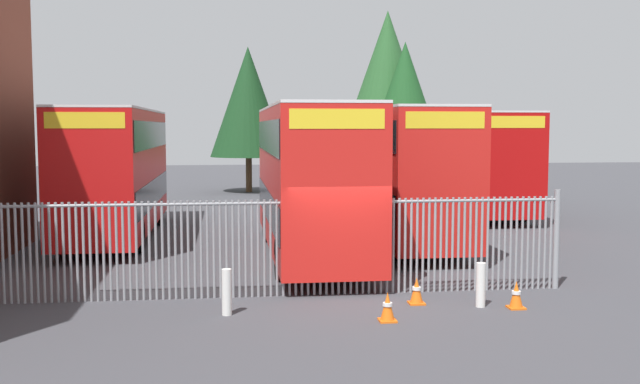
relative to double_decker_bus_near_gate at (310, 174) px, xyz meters
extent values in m
plane|color=#3D3D42|center=(0.16, 2.90, -2.42)|extent=(100.00, 100.00, 0.00)
cylinder|color=gray|center=(-7.23, -5.10, -1.32)|extent=(0.06, 0.06, 2.20)
cylinder|color=gray|center=(-7.09, -5.10, -1.32)|extent=(0.06, 0.06, 2.20)
cylinder|color=gray|center=(-6.95, -5.10, -1.32)|extent=(0.06, 0.06, 2.20)
cylinder|color=gray|center=(-6.81, -5.10, -1.32)|extent=(0.06, 0.06, 2.20)
cylinder|color=gray|center=(-6.67, -5.10, -1.32)|extent=(0.06, 0.06, 2.20)
cylinder|color=gray|center=(-6.53, -5.10, -1.32)|extent=(0.06, 0.06, 2.20)
cylinder|color=gray|center=(-6.39, -5.10, -1.32)|extent=(0.06, 0.06, 2.20)
cylinder|color=gray|center=(-6.25, -5.10, -1.32)|extent=(0.06, 0.06, 2.20)
cylinder|color=gray|center=(-6.11, -5.10, -1.32)|extent=(0.06, 0.06, 2.20)
cylinder|color=gray|center=(-5.97, -5.10, -1.32)|extent=(0.06, 0.06, 2.20)
cylinder|color=gray|center=(-5.83, -5.10, -1.32)|extent=(0.06, 0.06, 2.20)
cylinder|color=gray|center=(-5.68, -5.10, -1.32)|extent=(0.06, 0.06, 2.20)
cylinder|color=gray|center=(-5.54, -5.10, -1.32)|extent=(0.06, 0.06, 2.20)
cylinder|color=gray|center=(-5.40, -5.10, -1.32)|extent=(0.06, 0.06, 2.20)
cylinder|color=gray|center=(-5.26, -5.10, -1.32)|extent=(0.06, 0.06, 2.20)
cylinder|color=gray|center=(-5.12, -5.10, -1.32)|extent=(0.06, 0.06, 2.20)
cylinder|color=gray|center=(-4.98, -5.10, -1.32)|extent=(0.06, 0.06, 2.20)
cylinder|color=gray|center=(-4.84, -5.10, -1.32)|extent=(0.06, 0.06, 2.20)
cylinder|color=gray|center=(-4.70, -5.10, -1.32)|extent=(0.06, 0.06, 2.20)
cylinder|color=gray|center=(-4.56, -5.10, -1.32)|extent=(0.06, 0.06, 2.20)
cylinder|color=gray|center=(-4.42, -5.10, -1.32)|extent=(0.06, 0.06, 2.20)
cylinder|color=gray|center=(-4.28, -5.10, -1.32)|extent=(0.06, 0.06, 2.20)
cylinder|color=gray|center=(-4.14, -5.10, -1.32)|extent=(0.06, 0.06, 2.20)
cylinder|color=gray|center=(-4.00, -5.10, -1.32)|extent=(0.06, 0.06, 2.20)
cylinder|color=gray|center=(-3.86, -5.10, -1.32)|extent=(0.06, 0.06, 2.20)
cylinder|color=gray|center=(-3.71, -5.10, -1.32)|extent=(0.06, 0.06, 2.20)
cylinder|color=gray|center=(-3.57, -5.10, -1.32)|extent=(0.06, 0.06, 2.20)
cylinder|color=gray|center=(-3.43, -5.10, -1.32)|extent=(0.06, 0.06, 2.20)
cylinder|color=gray|center=(-3.29, -5.10, -1.32)|extent=(0.06, 0.06, 2.20)
cylinder|color=gray|center=(-3.15, -5.10, -1.32)|extent=(0.06, 0.06, 2.20)
cylinder|color=gray|center=(-3.01, -5.10, -1.32)|extent=(0.06, 0.06, 2.20)
cylinder|color=gray|center=(-2.87, -5.10, -1.32)|extent=(0.06, 0.06, 2.20)
cylinder|color=gray|center=(-2.73, -5.10, -1.32)|extent=(0.06, 0.06, 2.20)
cylinder|color=gray|center=(-2.59, -5.10, -1.32)|extent=(0.06, 0.06, 2.20)
cylinder|color=gray|center=(-2.45, -5.10, -1.32)|extent=(0.06, 0.06, 2.20)
cylinder|color=gray|center=(-2.31, -5.10, -1.32)|extent=(0.06, 0.06, 2.20)
cylinder|color=gray|center=(-2.17, -5.10, -1.32)|extent=(0.06, 0.06, 2.20)
cylinder|color=gray|center=(-2.03, -5.10, -1.32)|extent=(0.06, 0.06, 2.20)
cylinder|color=gray|center=(-1.89, -5.10, -1.32)|extent=(0.06, 0.06, 2.20)
cylinder|color=gray|center=(-1.75, -5.10, -1.32)|extent=(0.06, 0.06, 2.20)
cylinder|color=gray|center=(-1.60, -5.10, -1.32)|extent=(0.06, 0.06, 2.20)
cylinder|color=gray|center=(-1.46, -5.10, -1.32)|extent=(0.06, 0.06, 2.20)
cylinder|color=gray|center=(-1.32, -5.10, -1.32)|extent=(0.06, 0.06, 2.20)
cylinder|color=gray|center=(-1.18, -5.10, -1.32)|extent=(0.06, 0.06, 2.20)
cylinder|color=gray|center=(-1.04, -5.10, -1.32)|extent=(0.06, 0.06, 2.20)
cylinder|color=gray|center=(-0.90, -5.10, -1.32)|extent=(0.06, 0.06, 2.20)
cylinder|color=gray|center=(-0.76, -5.10, -1.32)|extent=(0.06, 0.06, 2.20)
cylinder|color=gray|center=(-0.62, -5.10, -1.32)|extent=(0.06, 0.06, 2.20)
cylinder|color=gray|center=(-0.48, -5.10, -1.32)|extent=(0.06, 0.06, 2.20)
cylinder|color=gray|center=(-0.34, -5.10, -1.32)|extent=(0.06, 0.06, 2.20)
cylinder|color=gray|center=(-0.20, -5.10, -1.32)|extent=(0.06, 0.06, 2.20)
cylinder|color=gray|center=(-0.06, -5.10, -1.32)|extent=(0.06, 0.06, 2.20)
cylinder|color=gray|center=(0.08, -5.10, -1.32)|extent=(0.06, 0.06, 2.20)
cylinder|color=gray|center=(0.22, -5.10, -1.32)|extent=(0.06, 0.06, 2.20)
cylinder|color=gray|center=(0.36, -5.10, -1.32)|extent=(0.06, 0.06, 2.20)
cylinder|color=gray|center=(0.51, -5.10, -1.32)|extent=(0.06, 0.06, 2.20)
cylinder|color=gray|center=(0.65, -5.10, -1.32)|extent=(0.06, 0.06, 2.20)
cylinder|color=gray|center=(0.79, -5.10, -1.32)|extent=(0.06, 0.06, 2.20)
cylinder|color=gray|center=(0.93, -5.10, -1.32)|extent=(0.06, 0.06, 2.20)
cylinder|color=gray|center=(1.07, -5.10, -1.32)|extent=(0.06, 0.06, 2.20)
cylinder|color=gray|center=(1.21, -5.10, -1.32)|extent=(0.06, 0.06, 2.20)
cylinder|color=gray|center=(1.35, -5.10, -1.32)|extent=(0.06, 0.06, 2.20)
cylinder|color=gray|center=(1.49, -5.10, -1.32)|extent=(0.06, 0.06, 2.20)
cylinder|color=gray|center=(1.63, -5.10, -1.32)|extent=(0.06, 0.06, 2.20)
cylinder|color=gray|center=(1.77, -5.10, -1.32)|extent=(0.06, 0.06, 2.20)
cylinder|color=gray|center=(1.91, -5.10, -1.32)|extent=(0.06, 0.06, 2.20)
cylinder|color=gray|center=(2.05, -5.10, -1.32)|extent=(0.06, 0.06, 2.20)
cylinder|color=gray|center=(2.19, -5.10, -1.32)|extent=(0.06, 0.06, 2.20)
cylinder|color=gray|center=(2.33, -5.10, -1.32)|extent=(0.06, 0.06, 2.20)
cylinder|color=gray|center=(2.47, -5.10, -1.32)|extent=(0.06, 0.06, 2.20)
cylinder|color=gray|center=(2.62, -5.10, -1.32)|extent=(0.06, 0.06, 2.20)
cylinder|color=gray|center=(2.76, -5.10, -1.32)|extent=(0.06, 0.06, 2.20)
cylinder|color=gray|center=(2.90, -5.10, -1.32)|extent=(0.06, 0.06, 2.20)
cylinder|color=gray|center=(3.04, -5.10, -1.32)|extent=(0.06, 0.06, 2.20)
cylinder|color=gray|center=(3.18, -5.10, -1.32)|extent=(0.06, 0.06, 2.20)
cylinder|color=gray|center=(3.32, -5.10, -1.32)|extent=(0.06, 0.06, 2.20)
cylinder|color=gray|center=(3.46, -5.10, -1.32)|extent=(0.06, 0.06, 2.20)
cylinder|color=gray|center=(3.60, -5.10, -1.32)|extent=(0.06, 0.06, 2.20)
cylinder|color=gray|center=(3.74, -5.10, -1.32)|extent=(0.06, 0.06, 2.20)
cylinder|color=gray|center=(3.88, -5.10, -1.32)|extent=(0.06, 0.06, 2.20)
cylinder|color=gray|center=(4.02, -5.10, -1.32)|extent=(0.06, 0.06, 2.20)
cylinder|color=gray|center=(4.16, -5.10, -1.32)|extent=(0.06, 0.06, 2.20)
cylinder|color=gray|center=(4.30, -5.10, -1.32)|extent=(0.06, 0.06, 2.20)
cylinder|color=gray|center=(4.44, -5.10, -1.32)|extent=(0.06, 0.06, 2.20)
cylinder|color=gray|center=(4.58, -5.10, -1.32)|extent=(0.06, 0.06, 2.20)
cylinder|color=gray|center=(4.73, -5.10, -1.32)|extent=(0.06, 0.06, 2.20)
cylinder|color=gray|center=(4.87, -5.10, -1.32)|extent=(0.06, 0.06, 2.20)
cylinder|color=gray|center=(5.01, -5.10, -1.32)|extent=(0.06, 0.06, 2.20)
cylinder|color=gray|center=(5.15, -5.10, -1.32)|extent=(0.06, 0.06, 2.20)
cylinder|color=gray|center=(5.29, -5.10, -1.32)|extent=(0.06, 0.06, 2.20)
cylinder|color=gray|center=(-1.32, -5.10, -0.30)|extent=(13.22, 0.07, 0.07)
cylinder|color=gray|center=(5.29, -5.10, -1.25)|extent=(0.14, 0.14, 2.35)
cube|color=red|center=(0.00, 0.01, -0.07)|extent=(2.50, 10.80, 4.00)
cube|color=black|center=(0.00, 0.01, -0.87)|extent=(2.54, 10.37, 0.90)
cube|color=black|center=(0.00, 0.01, 1.13)|extent=(2.54, 10.37, 0.90)
cube|color=yellow|center=(0.00, -5.34, 1.58)|extent=(2.12, 0.12, 0.44)
cube|color=silver|center=(0.00, 0.01, 1.96)|extent=(2.50, 10.80, 0.08)
cylinder|color=black|center=(-1.10, -3.34, -1.90)|extent=(0.30, 1.04, 1.04)
cylinder|color=black|center=(1.10, -3.34, -1.90)|extent=(0.30, 1.04, 1.04)
cylinder|color=black|center=(-1.10, 2.98, -1.90)|extent=(0.30, 1.04, 1.04)
cylinder|color=black|center=(1.10, 2.98, -1.90)|extent=(0.30, 1.04, 1.04)
cube|color=red|center=(-6.23, 4.51, -0.07)|extent=(2.50, 10.80, 4.00)
cube|color=black|center=(-6.23, 4.51, -0.87)|extent=(2.54, 10.37, 0.90)
cube|color=black|center=(-6.23, 4.51, 1.13)|extent=(2.54, 10.37, 0.90)
cube|color=yellow|center=(-6.23, -0.84, 1.58)|extent=(2.12, 0.12, 0.44)
cube|color=silver|center=(-6.23, 4.51, 1.96)|extent=(2.50, 10.80, 0.08)
cylinder|color=black|center=(-7.33, 1.16, -1.90)|extent=(0.30, 1.04, 1.04)
cylinder|color=black|center=(-5.13, 1.16, -1.90)|extent=(0.30, 1.04, 1.04)
cylinder|color=black|center=(-7.33, 7.48, -1.90)|extent=(0.30, 1.04, 1.04)
cylinder|color=black|center=(-5.13, 7.48, -1.90)|extent=(0.30, 1.04, 1.04)
cube|color=red|center=(3.25, 2.65, -0.07)|extent=(2.50, 10.80, 4.00)
cube|color=black|center=(3.25, 2.65, -0.87)|extent=(2.54, 10.37, 0.90)
cube|color=black|center=(3.25, 2.65, 1.13)|extent=(2.54, 10.37, 0.90)
cube|color=yellow|center=(3.25, -2.70, 1.58)|extent=(2.12, 0.12, 0.44)
cube|color=silver|center=(3.25, 2.65, 1.96)|extent=(2.50, 10.80, 0.08)
cylinder|color=black|center=(2.15, -0.69, -1.90)|extent=(0.30, 1.04, 1.04)
cylinder|color=black|center=(4.35, -0.69, -1.90)|extent=(0.30, 1.04, 1.04)
cylinder|color=black|center=(2.15, 5.62, -1.90)|extent=(0.30, 1.04, 1.04)
cylinder|color=black|center=(4.35, 5.62, -1.90)|extent=(0.30, 1.04, 1.04)
cube|color=#B70C0C|center=(8.22, 10.03, -0.07)|extent=(2.50, 10.80, 4.00)
cube|color=black|center=(8.22, 10.03, -0.87)|extent=(2.54, 10.37, 0.90)
cube|color=black|center=(8.22, 10.03, 1.13)|extent=(2.54, 10.37, 0.90)
cube|color=yellow|center=(8.22, 4.68, 1.58)|extent=(2.12, 0.12, 0.44)
cube|color=silver|center=(8.22, 10.03, 1.96)|extent=(2.50, 10.80, 0.08)
cylinder|color=black|center=(7.12, 6.69, -1.90)|extent=(0.30, 1.04, 1.04)
cylinder|color=black|center=(9.32, 6.69, -1.90)|extent=(0.30, 1.04, 1.04)
cylinder|color=black|center=(7.12, 13.00, -1.90)|extent=(0.30, 1.04, 1.04)
cylinder|color=black|center=(9.32, 13.00, -1.90)|extent=(0.30, 1.04, 1.04)
cylinder|color=silver|center=(-2.45, -6.64, -1.95)|extent=(0.20, 0.20, 0.95)
cylinder|color=silver|center=(2.91, -6.63, -1.95)|extent=(0.20, 0.20, 0.95)
cube|color=orange|center=(3.61, -6.86, -2.40)|extent=(0.34, 0.34, 0.04)
cone|color=orange|center=(3.61, -6.86, -2.11)|extent=(0.28, 0.28, 0.55)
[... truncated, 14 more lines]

